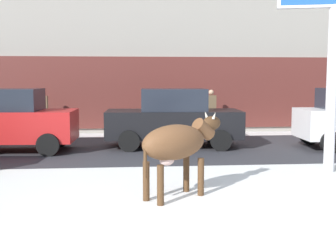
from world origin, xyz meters
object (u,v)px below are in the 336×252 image
at_px(car_black_sedan, 173,118).
at_px(pedestrian_by_cars, 43,113).
at_px(cow_brown, 177,143).
at_px(car_red_hatchback, 14,120).
at_px(pedestrian_near_billboard, 211,112).

xyz_separation_m(car_black_sedan, pedestrian_by_cars, (-4.54, 2.81, -0.03)).
xyz_separation_m(cow_brown, car_red_hatchback, (-4.23, 5.52, -0.07)).
distance_m(pedestrian_near_billboard, pedestrian_by_cars, 6.28).
bearing_deg(cow_brown, car_red_hatchback, 127.47).
xyz_separation_m(cow_brown, car_black_sedan, (0.55, 5.97, -0.09)).
distance_m(car_black_sedan, pedestrian_near_billboard, 3.30).
bearing_deg(pedestrian_by_cars, pedestrian_near_billboard, 0.00).
height_order(pedestrian_near_billboard, pedestrian_by_cars, same).
relative_size(cow_brown, pedestrian_by_cars, 1.03).
relative_size(pedestrian_near_billboard, pedestrian_by_cars, 1.00).
distance_m(cow_brown, car_red_hatchback, 6.96).
bearing_deg(car_black_sedan, cow_brown, -95.29).
xyz_separation_m(car_red_hatchback, pedestrian_near_billboard, (6.52, 3.26, -0.05)).
height_order(car_red_hatchback, car_black_sedan, car_red_hatchback).
bearing_deg(pedestrian_by_cars, cow_brown, -65.59).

